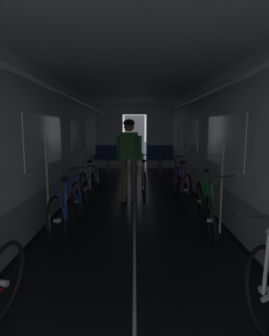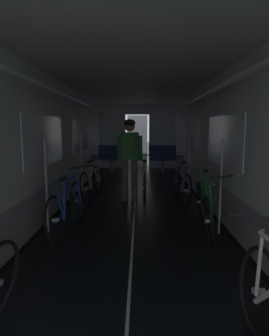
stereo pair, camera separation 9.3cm
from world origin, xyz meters
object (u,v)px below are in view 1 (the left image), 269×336
object	(u,v)px
bicycle_green	(205,206)
bicycle_silver	(91,182)
bench_seat_far_left	(109,156)
person_cyclist_aisle	(129,151)
bicycle_yellow_in_aisle	(144,181)
bicycle_blue	(69,207)
bench_seat_far_right	(160,156)
bicycle_purple	(180,183)

from	to	relation	value
bicycle_green	bicycle_silver	bearing A→B (deg)	135.11
bench_seat_far_left	bicycle_green	xyz separation A→B (m)	(1.97, -5.89, -0.19)
person_cyclist_aisle	bench_seat_far_left	bearing A→B (deg)	100.84
bench_seat_far_left	person_cyclist_aisle	size ratio (longest dim) A/B	0.57
bicycle_green	person_cyclist_aisle	distance (m)	2.23
person_cyclist_aisle	bicycle_yellow_in_aisle	xyz separation A→B (m)	(0.32, 0.27, -0.69)
bench_seat_far_left	bicycle_blue	world-z (taller)	bicycle_blue
bench_seat_far_right	bicycle_purple	distance (m)	4.03
bench_seat_far_left	bicycle_purple	distance (m)	4.45
bench_seat_far_left	bicycle_silver	world-z (taller)	bicycle_silver
bench_seat_far_left	bicycle_green	bearing A→B (deg)	-71.52
bench_seat_far_right	bicycle_green	world-z (taller)	same
bicycle_purple	person_cyclist_aisle	world-z (taller)	person_cyclist_aisle
bench_seat_far_left	bicycle_green	distance (m)	6.21
bicycle_purple	bicycle_blue	bearing A→B (deg)	-136.22
bench_seat_far_right	person_cyclist_aisle	xyz separation A→B (m)	(-1.01, -4.12, 0.50)
bench_seat_far_left	person_cyclist_aisle	distance (m)	4.22
bicycle_green	bicycle_blue	xyz separation A→B (m)	(-2.05, -0.02, -0.00)
bench_seat_far_right	bicycle_yellow_in_aisle	distance (m)	3.92
bicycle_silver	bicycle_purple	size ratio (longest dim) A/B	1.00
bicycle_blue	bicycle_purple	xyz separation A→B (m)	(1.96, 1.88, 0.00)
bicycle_green	bicycle_purple	xyz separation A→B (m)	(-0.09, 1.86, 0.00)
bicycle_green	bench_seat_far_left	bearing A→B (deg)	108.48
bicycle_yellow_in_aisle	bicycle_silver	bearing A→B (deg)	-178.57
person_cyclist_aisle	bicycle_yellow_in_aisle	bearing A→B (deg)	40.09
bench_seat_far_right	bicycle_silver	world-z (taller)	bicycle_silver
bicycle_blue	bicycle_silver	bearing A→B (deg)	89.01
bench_seat_far_right	bicycle_blue	size ratio (longest dim) A/B	0.58
bicycle_green	person_cyclist_aisle	xyz separation A→B (m)	(-1.18, 1.77, 0.69)
bicycle_blue	person_cyclist_aisle	bearing A→B (deg)	64.07
bench_seat_far_right	bicycle_yellow_in_aisle	bearing A→B (deg)	-100.24
bicycle_silver	bicycle_green	distance (m)	2.84
bench_seat_far_right	bicycle_green	distance (m)	5.89
bench_seat_far_right	bicycle_silver	distance (m)	4.30
bicycle_green	bicycle_yellow_in_aisle	size ratio (longest dim) A/B	1.00
bicycle_silver	bicycle_purple	world-z (taller)	bicycle_silver
bicycle_green	bicycle_purple	bearing A→B (deg)	92.78
bench_seat_far_left	bicycle_yellow_in_aisle	world-z (taller)	bench_seat_far_left
bench_seat_far_left	bicycle_blue	bearing A→B (deg)	-90.77
bench_seat_far_left	bicycle_blue	xyz separation A→B (m)	(-0.08, -5.90, -0.19)
bench_seat_far_left	person_cyclist_aisle	bearing A→B (deg)	-79.16
bench_seat_far_right	bicycle_blue	bearing A→B (deg)	-107.66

